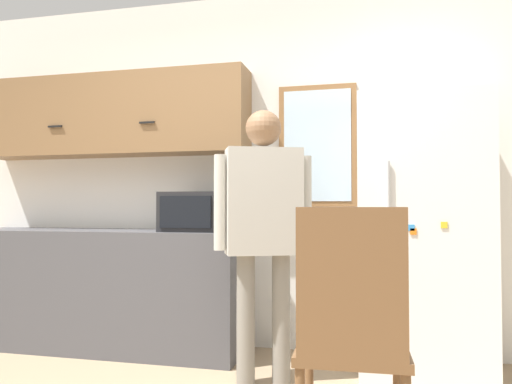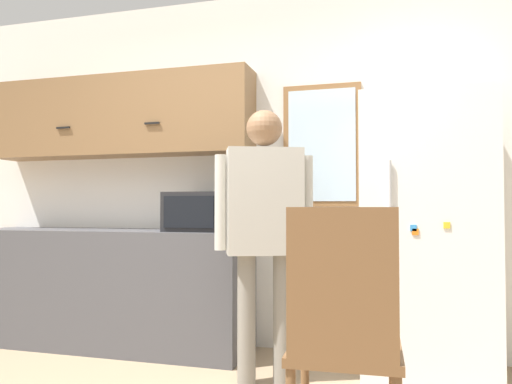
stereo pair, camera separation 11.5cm
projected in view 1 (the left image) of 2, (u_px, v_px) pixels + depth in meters
back_wall at (251, 169)px, 3.85m from camera, size 6.00×0.06×2.70m
counter at (101, 289)px, 3.77m from camera, size 2.21×0.58×0.88m
upper_cabinets at (111, 116)px, 3.94m from camera, size 2.21×0.33×0.63m
microwave at (202, 212)px, 3.59m from camera, size 0.53×0.42×0.28m
person at (263, 216)px, 3.02m from camera, size 0.56×0.38×1.65m
refrigerator at (422, 235)px, 3.20m from camera, size 0.79×0.67×1.76m
chair at (352, 328)px, 2.02m from camera, size 0.48×0.48×1.06m
window at (317, 146)px, 3.69m from camera, size 0.57×0.05×0.90m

